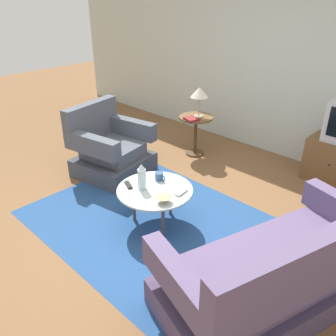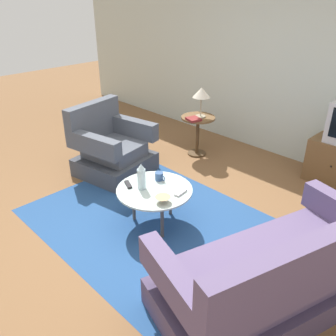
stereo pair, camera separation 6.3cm
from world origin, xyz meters
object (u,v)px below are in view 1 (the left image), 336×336
Objects in this scene: armchair at (110,150)px; coffee_table at (155,192)px; vase at (142,177)px; tv_remote_dark at (128,185)px; couch at (278,274)px; table_lamp at (199,94)px; book at (192,119)px; tv_remote_silver at (181,193)px; side_table at (196,127)px; mug at (159,176)px; bowl at (164,200)px.

armchair is 1.28× the size of coffee_table.
vase reaches higher than tv_remote_dark.
couch is 2.56× the size of coffee_table.
tv_remote_dark is (0.56, -1.78, -0.49)m from table_lamp.
couch is at bearing -37.46° from table_lamp.
tv_remote_silver is at bearing -36.60° from book.
side_table is at bearing -153.37° from table_lamp.
coffee_table is at bearing -63.84° from table_lamp.
book is at bearing -83.77° from table_lamp.
tv_remote_dark is at bearing -157.26° from vase.
table_lamp reaches higher than side_table.
couch is 2.83m from side_table.
vase is (-1.52, -0.01, 0.27)m from couch.
book is (-0.79, 1.47, 0.21)m from coffee_table.
side_table reaches higher than coffee_table.
vase is at bearing -89.16° from mug.
table_lamp is 1.93m from tv_remote_dark.
coffee_table is at bearing 155.14° from bowl.
couch is 1.20m from tv_remote_silver.
mug is 0.89× the size of bowl.
bowl is (1.04, -1.74, -0.47)m from table_lamp.
vase is 0.26m from mug.
couch is 3.38× the size of side_table.
coffee_table is at bearing -62.82° from side_table.
table_lamp is at bearing 69.46° from couch.
mug is 0.34m from tv_remote_dark.
tv_remote_silver reaches higher than coffee_table.
couch reaches higher than side_table.
coffee_table is 1.68m from book.
bowl is (0.24, -0.11, 0.07)m from coffee_table.
armchair reaches higher than tv_remote_silver.
armchair is at bearing 161.44° from bowl.
bowl is at bearing -58.32° from side_table.
tv_remote_dark is 1.71m from book.
mug is at bearing 121.76° from coffee_table.
tv_remote_silver is (0.35, -0.04, -0.03)m from mug.
table_lamp is at bearing -152.70° from tv_remote_silver.
mug is (0.70, -1.47, -0.45)m from table_lamp.
armchair is 1.30m from side_table.
couch is (2.71, -0.47, -0.03)m from armchair.
book reaches higher than coffee_table.
couch reaches higher than mug.
couch is 14.77× the size of mug.
side_table reaches higher than tv_remote_dark.
mug reaches higher than coffee_table.
bowl reaches higher than tv_remote_silver.
tv_remote_silver is (1.05, -1.51, -0.49)m from table_lamp.
coffee_table is at bearing -71.23° from tv_remote_silver.
tv_remote_silver is at bearing 26.30° from coffee_table.
bowl is 0.48m from tv_remote_dark.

